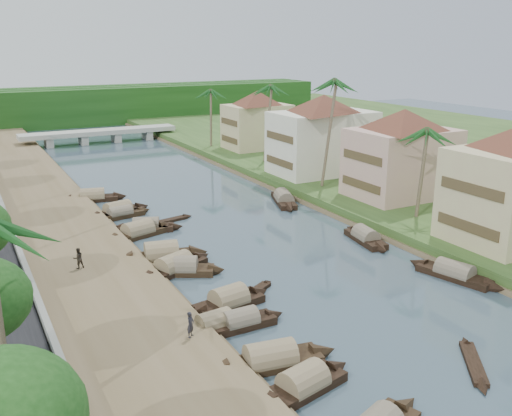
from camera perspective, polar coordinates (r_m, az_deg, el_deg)
name	(u,v)px	position (r m, az deg, el deg)	size (l,w,h in m)	color
ground	(323,283)	(44.64, 6.68, -7.48)	(220.00, 220.00, 0.00)	#3A4C57
left_bank	(61,236)	(56.68, -18.94, -2.62)	(10.00, 180.00, 0.80)	brown
right_bank	(359,190)	(70.46, 10.22, 1.81)	(16.00, 180.00, 1.20)	#2D481D
retaining_wall	(12,233)	(55.98, -23.26, -2.29)	(0.40, 180.00, 1.10)	slate
treeline	(69,106)	(136.15, -18.20, 9.64)	(120.00, 14.00, 8.00)	#143C10
bridge	(99,134)	(109.19, -15.38, 7.19)	(28.00, 4.00, 2.40)	#A1A297
building_mid	(402,152)	(65.46, 14.40, 5.42)	(14.11, 14.11, 9.70)	tan
building_far	(323,133)	(75.60, 6.69, 7.42)	(15.59, 15.59, 10.20)	silver
building_distant	(257,119)	(93.10, 0.12, 8.87)	(12.62, 12.62, 9.20)	#CABF87
sampan_1	(303,385)	(31.75, 4.72, -17.21)	(7.42, 3.22, 2.16)	black
sampan_2	(270,360)	(33.72, 1.45, -14.97)	(8.58, 2.98, 2.22)	black
sampan_3	(240,322)	(37.72, -1.59, -11.37)	(6.66, 1.60, 1.85)	black
sampan_4	(215,325)	(37.49, -4.14, -11.60)	(6.55, 2.09, 1.88)	black
sampan_5	(229,302)	(40.48, -2.72, -9.33)	(7.28, 2.96, 2.26)	black
sampan_6	(183,269)	(46.30, -7.35, -6.05)	(6.91, 4.70, 2.11)	black
sampan_7	(174,267)	(46.72, -8.18, -5.88)	(8.33, 4.87, 2.22)	black
sampan_8	(162,255)	(49.33, -9.42, -4.70)	(8.43, 3.56, 2.50)	black
sampan_9	(146,227)	(57.13, -10.92, -1.85)	(7.38, 4.12, 1.91)	black
sampan_10	(138,232)	(55.58, -11.70, -2.40)	(8.25, 3.98, 2.23)	black
sampan_11	(118,212)	(62.76, -13.62, -0.36)	(8.07, 3.90, 2.27)	black
sampan_12	(120,214)	(61.82, -13.43, -0.62)	(7.27, 2.43, 1.77)	black
sampan_13	(93,197)	(69.27, -16.02, 1.02)	(8.19, 3.50, 2.20)	black
sampan_14	(454,274)	(47.64, 19.23, -6.22)	(3.62, 8.44, 2.04)	black
sampan_15	(366,238)	(53.96, 10.90, -2.94)	(2.66, 7.66, 2.04)	black
sampan_16	(284,199)	(65.80, 2.80, 0.86)	(4.57, 9.05, 2.20)	black
canoe_0	(473,364)	(36.23, 20.92, -14.35)	(4.48, 5.52, 0.83)	black
canoe_1	(255,292)	(42.69, -0.09, -8.37)	(4.40, 2.96, 0.75)	black
canoe_2	(168,221)	(59.60, -8.77, -1.29)	(5.93, 2.05, 0.86)	black
palm_1	(424,133)	(57.08, 16.45, 7.25)	(3.20, 3.20, 10.13)	#71634B
palm_2	(328,84)	(67.34, 7.17, 12.22)	(3.20, 3.20, 13.93)	#71634B
palm_3	(266,88)	(81.79, 1.02, 11.91)	(3.20, 3.20, 12.26)	#71634B
palm_7	(210,92)	(94.55, -4.61, 11.51)	(3.20, 3.20, 10.66)	#71634B
tree_6	(345,126)	(80.03, 8.88, 8.06)	(5.02, 5.02, 7.67)	#463428
person_near	(191,324)	(35.11, -6.57, -11.49)	(0.59, 0.39, 1.62)	#232229
person_far	(78,258)	(46.90, -17.35, -4.80)	(0.81, 0.63, 1.67)	#352E25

